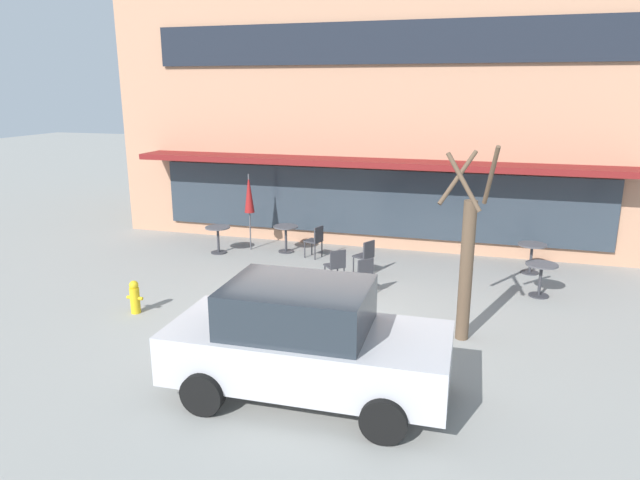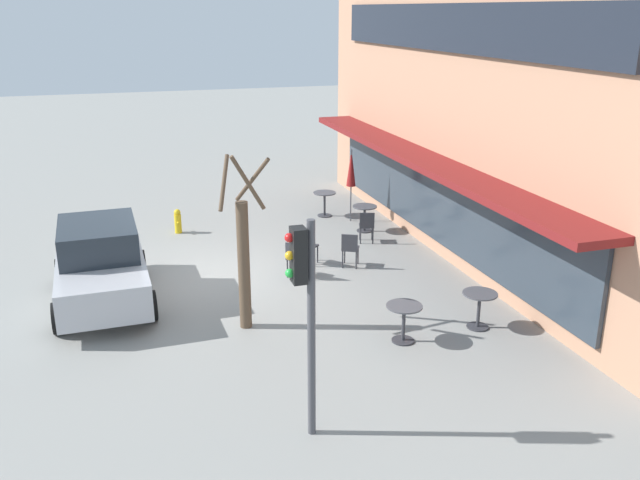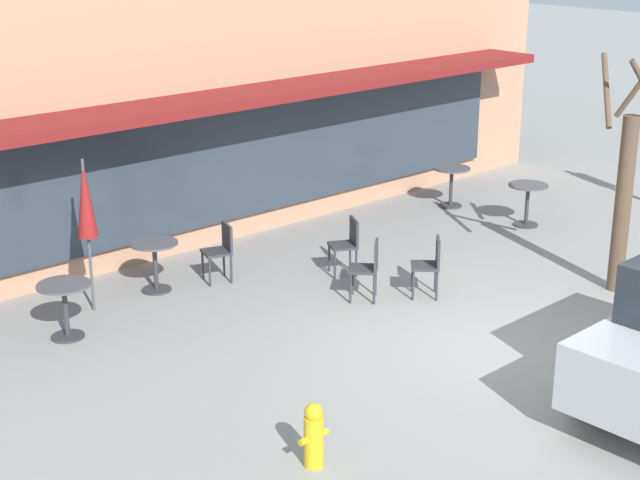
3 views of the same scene
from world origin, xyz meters
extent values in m
plane|color=gray|center=(0.00, 0.00, 0.00)|extent=(80.00, 80.00, 0.00)
cube|color=maroon|center=(0.00, 5.45, 2.55)|extent=(13.70, 1.10, 0.16)
cube|color=#2D3842|center=(0.00, 5.94, 1.35)|extent=(12.89, 0.10, 1.90)
cylinder|color=#333338|center=(4.43, 3.09, 0.01)|extent=(0.44, 0.44, 0.03)
cylinder|color=#333338|center=(4.43, 3.09, 0.38)|extent=(0.07, 0.07, 0.70)
cylinder|color=#4C4C51|center=(4.43, 3.09, 0.74)|extent=(0.70, 0.70, 0.03)
cylinder|color=#333338|center=(-4.03, 4.21, 0.01)|extent=(0.44, 0.44, 0.03)
cylinder|color=#333338|center=(-4.03, 4.21, 0.38)|extent=(0.07, 0.07, 0.70)
cylinder|color=#4C4C51|center=(-4.03, 4.21, 0.74)|extent=(0.70, 0.70, 0.03)
cylinder|color=#333338|center=(4.34, 4.78, 0.01)|extent=(0.44, 0.44, 0.03)
cylinder|color=#333338|center=(4.34, 4.78, 0.38)|extent=(0.07, 0.07, 0.70)
cylinder|color=#4C4C51|center=(4.34, 4.78, 0.74)|extent=(0.70, 0.70, 0.03)
cylinder|color=#333338|center=(-2.23, 4.84, 0.01)|extent=(0.44, 0.44, 0.03)
cylinder|color=#333338|center=(-2.23, 4.84, 0.38)|extent=(0.07, 0.07, 0.70)
cylinder|color=#4C4C51|center=(-2.23, 4.84, 0.74)|extent=(0.70, 0.70, 0.03)
cylinder|color=#4C4C51|center=(-3.30, 4.80, 1.10)|extent=(0.04, 0.04, 2.20)
cone|color=maroon|center=(-3.30, 4.80, 1.65)|extent=(0.28, 0.28, 1.10)
cylinder|color=#333338|center=(-1.54, 4.44, 0.23)|extent=(0.04, 0.04, 0.45)
cylinder|color=#333338|center=(-1.44, 4.77, 0.23)|extent=(0.04, 0.04, 0.45)
cylinder|color=#333338|center=(-1.22, 4.34, 0.23)|extent=(0.04, 0.04, 0.45)
cylinder|color=#333338|center=(-1.11, 4.66, 0.23)|extent=(0.04, 0.04, 0.45)
cube|color=#333338|center=(-1.33, 4.55, 0.47)|extent=(0.50, 0.50, 0.04)
cube|color=#333338|center=(-1.16, 4.50, 0.69)|extent=(0.16, 0.39, 0.40)
cylinder|color=#333338|center=(0.07, 3.43, 0.23)|extent=(0.04, 0.04, 0.45)
cylinder|color=#333338|center=(0.23, 3.73, 0.23)|extent=(0.04, 0.04, 0.45)
cylinder|color=#333338|center=(0.37, 3.27, 0.23)|extent=(0.04, 0.04, 0.45)
cylinder|color=#333338|center=(0.53, 3.57, 0.23)|extent=(0.04, 0.04, 0.45)
cube|color=#333338|center=(0.30, 3.50, 0.47)|extent=(0.54, 0.54, 0.04)
cube|color=#333338|center=(0.46, 3.41, 0.69)|extent=(0.22, 0.37, 0.40)
cylinder|color=#333338|center=(-0.43, 2.56, 0.23)|extent=(0.04, 0.04, 0.45)
cylinder|color=#333338|center=(-0.17, 2.78, 0.23)|extent=(0.04, 0.04, 0.45)
cylinder|color=#333338|center=(-0.20, 2.30, 0.23)|extent=(0.04, 0.04, 0.45)
cylinder|color=#333338|center=(0.05, 2.53, 0.23)|extent=(0.04, 0.04, 0.45)
cube|color=#333338|center=(-0.19, 2.54, 0.47)|extent=(0.56, 0.56, 0.04)
cube|color=#333338|center=(-0.07, 2.41, 0.69)|extent=(0.33, 0.30, 0.40)
cylinder|color=#333338|center=(0.33, 2.04, 0.23)|extent=(0.04, 0.04, 0.45)
cylinder|color=#333338|center=(0.57, 2.28, 0.23)|extent=(0.04, 0.04, 0.45)
cylinder|color=#333338|center=(0.57, 1.80, 0.23)|extent=(0.04, 0.04, 0.45)
cylinder|color=#333338|center=(0.81, 2.04, 0.23)|extent=(0.04, 0.04, 0.45)
cube|color=#333338|center=(0.57, 2.04, 0.47)|extent=(0.57, 0.57, 0.04)
cube|color=#333338|center=(0.69, 1.91, 0.69)|extent=(0.31, 0.31, 0.40)
cylinder|color=black|center=(-0.60, -1.55, 0.32)|extent=(0.64, 0.23, 0.64)
cylinder|color=brown|center=(2.88, 0.32, 1.31)|extent=(0.24, 0.24, 2.63)
cylinder|color=brown|center=(2.61, 0.60, 2.98)|extent=(0.66, 0.63, 0.96)
cylinder|color=gold|center=(-3.70, -0.33, 0.28)|extent=(0.20, 0.20, 0.55)
sphere|color=gold|center=(-3.70, -0.33, 0.61)|extent=(0.19, 0.19, 0.19)
cylinder|color=gold|center=(-3.83, -0.33, 0.33)|extent=(0.10, 0.07, 0.07)
cylinder|color=gold|center=(-3.57, -0.33, 0.33)|extent=(0.10, 0.07, 0.07)
camera|label=1|loc=(3.11, -9.87, 4.56)|focal=32.00mm
camera|label=2|loc=(15.22, -1.98, 6.12)|focal=38.00mm
camera|label=3|loc=(-9.50, -6.85, 5.39)|focal=55.00mm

